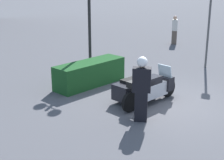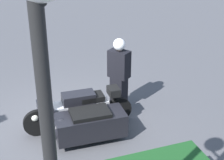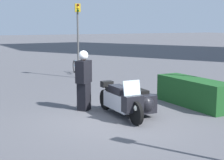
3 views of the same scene
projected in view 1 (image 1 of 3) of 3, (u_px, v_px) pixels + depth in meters
ground_plane at (163, 103)px, 10.90m from camera, size 160.00×160.00×0.00m
police_motorcycle at (143, 88)px, 10.94m from camera, size 2.50×1.19×1.15m
officer_rider at (142, 87)px, 9.35m from camera, size 0.54×0.58×1.84m
hedge_bush_curbside at (90, 73)px, 12.53m from camera, size 2.83×0.86×0.88m
traffic_light_near at (210, 11)px, 14.24m from camera, size 0.22×0.28×3.77m
pedestrian_bystander at (175, 30)px, 19.61m from camera, size 0.53×0.50×1.62m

